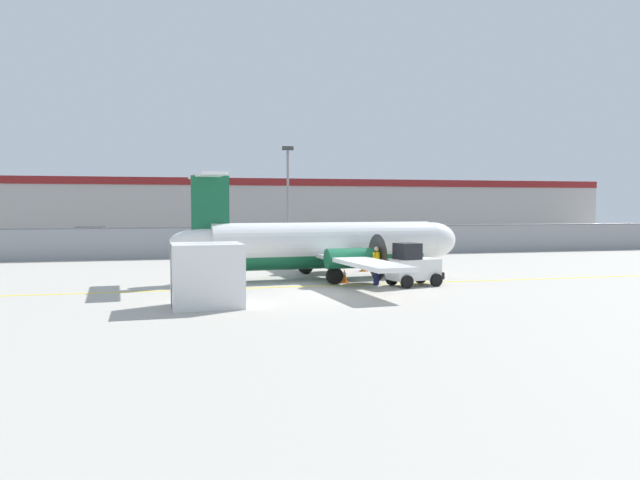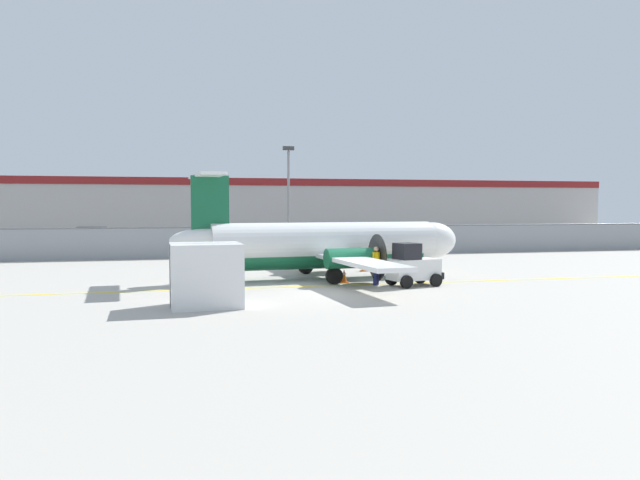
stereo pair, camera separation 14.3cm
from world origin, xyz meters
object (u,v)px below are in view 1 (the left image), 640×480
Objects in this scene: traffic_cone_near_left at (344,276)px; parked_car_0 at (89,236)px; traffic_cone_near_right at (430,266)px; parked_car_1 at (204,238)px; commuter_airplane at (330,245)px; cargo_container at (207,275)px; parked_car_3 at (416,237)px; apron_light_pole at (288,193)px; parked_car_2 at (298,237)px; baggage_tug at (413,266)px; traffic_cone_far_left at (364,265)px; ground_crew_worker at (376,263)px.

parked_car_0 is (-14.36, 29.29, 0.58)m from traffic_cone_near_left.
parked_car_1 is at bearing 117.16° from traffic_cone_near_right.
cargo_container is (-6.26, -7.13, -0.50)m from commuter_airplane.
parked_car_3 is at bearing 52.60° from commuter_airplane.
apron_light_pole is at bearing 68.57° from cargo_container.
parked_car_0 is 1.00× the size of parked_car_2.
apron_light_pole is at bearing 135.48° from parked_car_0.
cargo_container reaches higher than baggage_tug.
traffic_cone_near_right and traffic_cone_far_left have the same top height.
cargo_container is at bearing -109.43° from apron_light_pole.
parked_car_1 is at bearing 85.05° from cargo_container.
traffic_cone_near_left is at bearing -174.07° from ground_crew_worker.
cargo_container is 3.86× the size of traffic_cone_far_left.
parked_car_0 is at bearing 107.02° from baggage_tug.
traffic_cone_far_left is 29.90m from parked_car_0.
parked_car_0 is at bearing 164.85° from ground_crew_worker.
commuter_airplane is 3.94m from traffic_cone_far_left.
parked_car_1 is at bearing 111.58° from apron_light_pole.
apron_light_pole is at bearing 91.27° from traffic_cone_near_left.
ground_crew_worker is 0.39× the size of parked_car_0.
parked_car_2 is at bearing 160.49° from parked_car_3.
parked_car_2 is (7.77, -0.06, 0.00)m from parked_car_1.
parked_car_3 is (12.23, 21.05, 0.58)m from traffic_cone_near_left.
baggage_tug reaches higher than ground_crew_worker.
traffic_cone_near_right is (4.49, 4.42, -0.64)m from ground_crew_worker.
apron_light_pole is (-0.27, 12.22, 3.99)m from traffic_cone_near_left.
commuter_airplane is at bearing -165.13° from traffic_cone_near_right.
traffic_cone_near_left is at bearing -149.23° from traffic_cone_near_right.
parked_car_3 reaches higher than traffic_cone_near_left.
parked_car_1 reaches higher than traffic_cone_near_right.
parked_car_1 is (-7.55, 25.82, 0.04)m from baggage_tug.
traffic_cone_near_right is at bearing 30.77° from traffic_cone_near_left.
apron_light_pole is (-3.09, -11.76, 3.41)m from parked_car_2.
ground_crew_worker is at bearing -68.91° from commuter_airplane.
ground_crew_worker is 0.39× the size of parked_car_1.
baggage_tug is at bearing -78.38° from apron_light_pole.
commuter_airplane is 2.23m from traffic_cone_near_left.
ground_crew_worker is 25.83m from parked_car_1.
traffic_cone_near_left is 5.09m from traffic_cone_far_left.
traffic_cone_far_left is 0.15× the size of parked_car_0.
ground_crew_worker and parked_car_3 have the same top height.
cargo_container is at bearing -103.04° from ground_crew_worker.
parked_car_2 is 0.60× the size of apron_light_pole.
cargo_container is 0.57× the size of parked_car_1.
parked_car_2 is (9.28, 29.30, -0.21)m from cargo_container.
cargo_container reaches higher than traffic_cone_near_left.
traffic_cone_far_left is 0.09× the size of apron_light_pole.
traffic_cone_near_left is 24.56m from parked_car_1.
traffic_cone_near_left is 0.09× the size of apron_light_pole.
apron_light_pole is at bearing 108.85° from traffic_cone_far_left.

